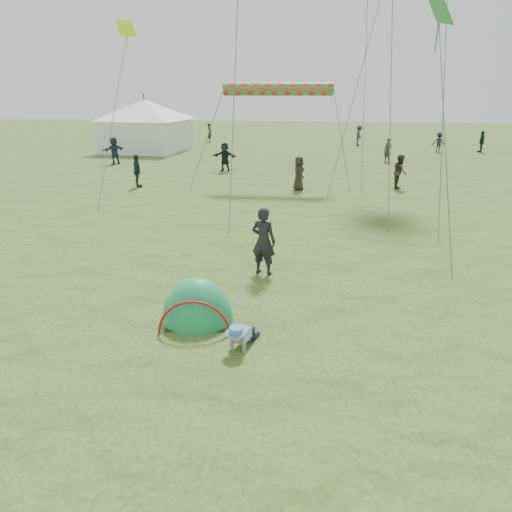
# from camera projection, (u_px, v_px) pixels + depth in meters

# --- Properties ---
(ground) EXTENTS (140.00, 140.00, 0.00)m
(ground) POSITION_uv_depth(u_px,v_px,m) (301.00, 354.00, 8.69)
(ground) COLOR #2A4C16
(crawling_toddler) EXTENTS (0.71, 0.85, 0.55)m
(crawling_toddler) POSITION_uv_depth(u_px,v_px,m) (241.00, 335.00, 8.82)
(crawling_toddler) COLOR black
(crawling_toddler) RESTS_ON ground
(popup_tent) EXTENTS (1.66, 1.42, 2.00)m
(popup_tent) POSITION_uv_depth(u_px,v_px,m) (198.00, 321.00, 9.94)
(popup_tent) COLOR #138D49
(popup_tent) RESTS_ON ground
(standing_adult) EXTENTS (0.79, 0.64, 1.86)m
(standing_adult) POSITION_uv_depth(u_px,v_px,m) (264.00, 241.00, 12.19)
(standing_adult) COLOR black
(standing_adult) RESTS_ON ground
(event_marquee) EXTENTS (6.97, 6.97, 4.35)m
(event_marquee) POSITION_uv_depth(u_px,v_px,m) (146.00, 124.00, 37.11)
(event_marquee) COLOR white
(event_marquee) RESTS_ON ground
(crowd_person_1) EXTENTS (0.73, 0.89, 1.70)m
(crowd_person_1) POSITION_uv_depth(u_px,v_px,m) (400.00, 172.00, 23.13)
(crowd_person_1) COLOR #322B23
(crowd_person_1) RESTS_ON ground
(crowd_person_2) EXTENTS (0.67, 1.05, 1.67)m
(crowd_person_2) POSITION_uv_depth(u_px,v_px,m) (137.00, 171.00, 23.38)
(crowd_person_2) COLOR #202C31
(crowd_person_2) RESTS_ON ground
(crowd_person_3) EXTENTS (1.13, 0.80, 1.59)m
(crowd_person_3) POSITION_uv_depth(u_px,v_px,m) (439.00, 142.00, 36.70)
(crowd_person_3) COLOR black
(crowd_person_3) RESTS_ON ground
(crowd_person_4) EXTENTS (0.77, 0.94, 1.67)m
(crowd_person_4) POSITION_uv_depth(u_px,v_px,m) (299.00, 173.00, 22.72)
(crowd_person_4) COLOR #2C221E
(crowd_person_4) RESTS_ON ground
(crowd_person_5) EXTENTS (1.69, 0.88, 1.74)m
(crowd_person_5) POSITION_uv_depth(u_px,v_px,m) (225.00, 157.00, 28.05)
(crowd_person_5) COLOR black
(crowd_person_5) RESTS_ON ground
(crowd_person_6) EXTENTS (0.58, 0.73, 1.77)m
(crowd_person_6) POSITION_uv_depth(u_px,v_px,m) (210.00, 133.00, 43.94)
(crowd_person_6) COLOR black
(crowd_person_6) RESTS_ON ground
(crowd_person_11) EXTENTS (1.32, 1.70, 1.79)m
(crowd_person_11) POSITION_uv_depth(u_px,v_px,m) (114.00, 151.00, 30.83)
(crowd_person_11) COLOR #27324A
(crowd_person_11) RESTS_ON ground
(crowd_person_12) EXTENTS (0.71, 0.70, 1.65)m
(crowd_person_12) POSITION_uv_depth(u_px,v_px,m) (388.00, 150.00, 31.54)
(crowd_person_12) COLOR #2C2D33
(crowd_person_12) RESTS_ON ground
(crowd_person_14) EXTENTS (0.50, 1.02, 1.68)m
(crowd_person_14) POSITION_uv_depth(u_px,v_px,m) (482.00, 142.00, 36.78)
(crowd_person_14) COLOR #19262C
(crowd_person_14) RESTS_ON ground
(crowd_person_15) EXTENTS (1.00, 1.30, 1.78)m
(crowd_person_15) POSITION_uv_depth(u_px,v_px,m) (359.00, 135.00, 41.29)
(crowd_person_15) COLOR #2E2F34
(crowd_person_15) RESTS_ON ground
(crowd_person_16) EXTENTS (1.01, 0.96, 1.74)m
(crowd_person_16) POSITION_uv_depth(u_px,v_px,m) (119.00, 141.00, 36.69)
(crowd_person_16) COLOR #42332C
(crowd_person_16) RESTS_ON ground
(rainbow_tube_kite) EXTENTS (5.53, 0.64, 0.64)m
(rainbow_tube_kite) POSITION_uv_depth(u_px,v_px,m) (278.00, 89.00, 22.86)
(rainbow_tube_kite) COLOR red
(diamond_kite_8) EXTENTS (0.88, 0.88, 0.72)m
(diamond_kite_8) POSITION_uv_depth(u_px,v_px,m) (126.00, 28.00, 21.24)
(diamond_kite_8) COLOR #D1FF0D
(diamond_kite_9) EXTENTS (1.09, 1.09, 0.89)m
(diamond_kite_9) POSITION_uv_depth(u_px,v_px,m) (440.00, 9.00, 14.35)
(diamond_kite_9) COLOR #2D8625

